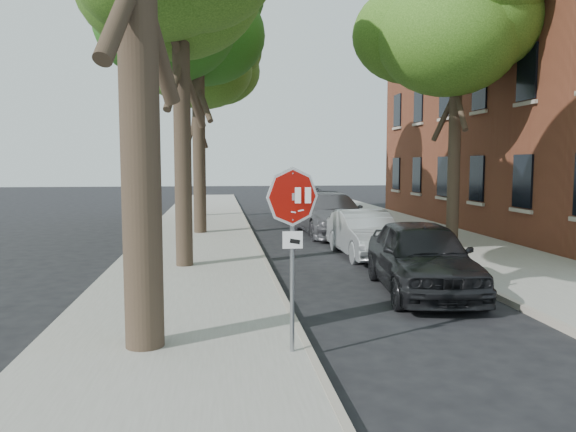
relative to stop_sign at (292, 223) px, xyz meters
name	(u,v)px	position (x,y,z in m)	size (l,w,h in m)	color
ground	(340,357)	(0.70, 0.03, -1.95)	(120.00, 120.00, 0.00)	black
sidewalk_left	(196,241)	(-1.80, 12.03, -1.89)	(4.00, 55.00, 0.12)	gray
sidewalk_right	(429,237)	(6.70, 12.03, -1.89)	(4.00, 55.00, 0.12)	gray
curb_left	(254,240)	(0.25, 12.03, -1.88)	(0.12, 55.00, 0.13)	#9E9384
curb_right	(375,238)	(4.65, 12.03, -1.88)	(0.12, 55.00, 0.13)	#9E9384
stop_sign	(292,223)	(0.00, 0.00, 0.00)	(0.76, 0.34, 2.61)	gray
tree_mid_b	(197,23)	(-1.72, 14.15, 6.05)	(5.88, 5.46, 10.36)	black
tree_far	(196,73)	(-2.02, 21.14, 5.26)	(5.29, 4.91, 9.33)	black
tree_right	(456,25)	(6.68, 10.14, 5.26)	(5.29, 4.91, 9.33)	black
car_a	(422,257)	(3.30, 3.77, -1.17)	(1.85, 4.60, 1.57)	black
car_b	(365,234)	(3.30, 8.45, -1.26)	(1.45, 4.16, 1.37)	#9FA3A6
car_c	(330,214)	(3.30, 13.62, -1.14)	(2.27, 5.59, 1.62)	#57555B
car_d	(306,203)	(3.27, 19.58, -1.15)	(2.64, 5.72, 1.59)	black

